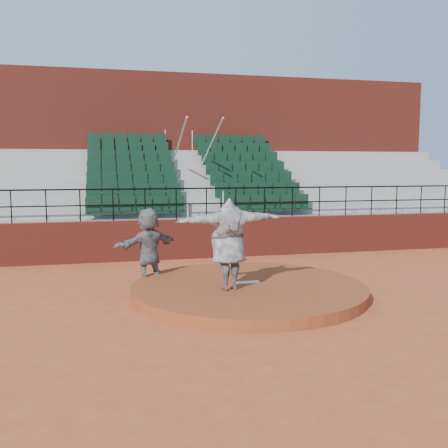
# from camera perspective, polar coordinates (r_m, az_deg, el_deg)

# --- Properties ---
(ground) EXTENTS (90.00, 90.00, 0.00)m
(ground) POSITION_cam_1_polar(r_m,az_deg,el_deg) (11.88, 2.81, -8.07)
(ground) COLOR #AD4C27
(ground) RESTS_ON ground
(pitchers_mound) EXTENTS (5.50, 5.50, 0.25)m
(pitchers_mound) POSITION_cam_1_polar(r_m,az_deg,el_deg) (11.85, 2.82, -7.49)
(pitchers_mound) COLOR brown
(pitchers_mound) RESTS_ON ground
(pitching_rubber) EXTENTS (0.60, 0.15, 0.03)m
(pitching_rubber) POSITION_cam_1_polar(r_m,az_deg,el_deg) (11.96, 2.62, -6.67)
(pitching_rubber) COLOR white
(pitching_rubber) RESTS_ON pitchers_mound
(boundary_wall) EXTENTS (24.00, 0.30, 1.30)m
(boundary_wall) POSITION_cam_1_polar(r_m,az_deg,el_deg) (16.52, -2.00, -1.62)
(boundary_wall) COLOR maroon
(boundary_wall) RESTS_ON ground
(wall_railing) EXTENTS (24.04, 0.05, 1.03)m
(wall_railing) POSITION_cam_1_polar(r_m,az_deg,el_deg) (16.38, -2.02, 3.16)
(wall_railing) COLOR black
(wall_railing) RESTS_ON boundary_wall
(seating_deck) EXTENTS (24.00, 5.97, 4.63)m
(seating_deck) POSITION_cam_1_polar(r_m,az_deg,el_deg) (20.00, -4.07, 2.08)
(seating_deck) COLOR gray
(seating_deck) RESTS_ON ground
(press_box_facade) EXTENTS (24.00, 3.00, 7.10)m
(press_box_facade) POSITION_cam_1_polar(r_m,az_deg,el_deg) (23.86, -5.66, 7.85)
(press_box_facade) COLOR maroon
(press_box_facade) RESTS_ON ground
(pitcher) EXTENTS (2.61, 1.06, 2.06)m
(pitcher) POSITION_cam_1_polar(r_m,az_deg,el_deg) (11.13, 0.52, -2.33)
(pitcher) COLOR black
(pitcher) RESTS_ON pitchers_mound
(fielder) EXTENTS (1.87, 1.46, 1.98)m
(fielder) POSITION_cam_1_polar(r_m,az_deg,el_deg) (12.79, -8.61, -2.56)
(fielder) COLOR black
(fielder) RESTS_ON ground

